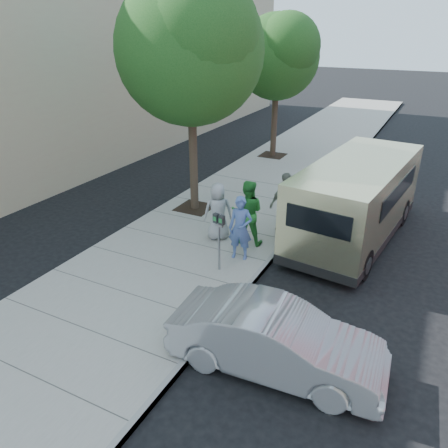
% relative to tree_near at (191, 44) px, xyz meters
% --- Properties ---
extents(ground, '(120.00, 120.00, 0.00)m').
position_rel_tree_near_xyz_m(ground, '(2.25, -2.40, -5.55)').
color(ground, black).
rests_on(ground, ground).
extents(sidewalk, '(5.00, 60.00, 0.15)m').
position_rel_tree_near_xyz_m(sidewalk, '(1.25, -2.40, -5.47)').
color(sidewalk, gray).
rests_on(sidewalk, ground).
extents(curb_face, '(0.12, 60.00, 0.16)m').
position_rel_tree_near_xyz_m(curb_face, '(3.69, -2.40, -5.47)').
color(curb_face, gray).
rests_on(curb_face, ground).
extents(tree_near, '(4.62, 4.60, 7.53)m').
position_rel_tree_near_xyz_m(tree_near, '(0.00, 0.00, 0.00)').
color(tree_near, black).
rests_on(tree_near, sidewalk).
extents(tree_far, '(3.92, 3.80, 6.49)m').
position_rel_tree_near_xyz_m(tree_far, '(-0.00, 7.60, -0.66)').
color(tree_far, black).
rests_on(tree_far, sidewalk).
extents(parking_meter, '(0.34, 0.18, 1.59)m').
position_rel_tree_near_xyz_m(parking_meter, '(2.70, -3.38, -4.24)').
color(parking_meter, gray).
rests_on(parking_meter, sidewalk).
extents(van, '(2.91, 6.87, 2.48)m').
position_rel_tree_near_xyz_m(van, '(5.40, 0.46, -4.24)').
color(van, beige).
rests_on(van, ground).
extents(sedan, '(4.19, 1.70, 1.35)m').
position_rel_tree_near_xyz_m(sedan, '(5.29, -6.00, -4.87)').
color(sedan, '#9EA0A5').
rests_on(sedan, ground).
extents(person_officer, '(0.73, 0.55, 1.81)m').
position_rel_tree_near_xyz_m(person_officer, '(2.92, -2.54, -4.49)').
color(person_officer, '#516BAC').
rests_on(person_officer, sidewalk).
extents(person_green_shirt, '(1.13, 0.99, 1.96)m').
position_rel_tree_near_xyz_m(person_green_shirt, '(2.72, -1.64, -4.42)').
color(person_green_shirt, '#2E8D35').
rests_on(person_green_shirt, sidewalk).
extents(person_gray_shirt, '(1.02, 0.96, 1.76)m').
position_rel_tree_near_xyz_m(person_gray_shirt, '(1.81, -1.74, -4.52)').
color(person_gray_shirt, '#9C9C9F').
rests_on(person_gray_shirt, sidewalk).
extents(person_striped_polo, '(1.06, 1.19, 1.93)m').
position_rel_tree_near_xyz_m(person_striped_polo, '(3.45, -0.40, -4.43)').
color(person_striped_polo, gray).
rests_on(person_striped_polo, sidewalk).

